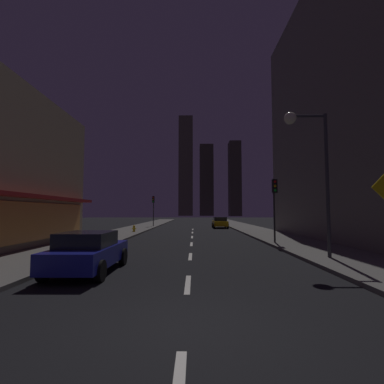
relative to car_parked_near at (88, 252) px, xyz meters
The scene contains 14 objects.
ground_plane 27.46m from the car_parked_near, 82.46° to the left, with size 78.00×136.00×0.10m, color black.
sidewalk_right 29.21m from the car_parked_near, 68.72° to the left, with size 4.00×76.00×0.15m, color #605E59.
sidewalk_left 27.43m from the car_parked_near, 97.12° to the left, with size 4.00×76.00×0.15m, color #605E59.
lane_marking_center 9.55m from the car_parked_near, 67.78° to the left, with size 0.16×33.40×0.01m.
building_apartment_right 23.20m from the car_parked_near, 31.77° to the left, with size 11.00×20.00×19.92m, color slate.
skyscraper_distant_tall 142.32m from the car_parked_near, 90.32° to the left, with size 7.48×6.67×53.15m, color brown.
skyscraper_distant_mid 140.76m from the car_parked_near, 85.81° to the left, with size 7.08×8.22×37.48m, color #423E31.
skyscraper_distant_short 132.02m from the car_parked_near, 79.57° to the left, with size 5.61×8.28×36.55m, color #3F3C2F.
car_parked_near is the anchor object (origin of this frame).
car_parked_far 28.55m from the car_parked_near, 75.39° to the left, with size 1.98×4.24×1.45m.
fire_hydrant_far_left 18.59m from the car_parked_near, 97.11° to the left, with size 0.42×0.30×0.65m.
traffic_light_near_right 12.69m from the car_parked_near, 43.05° to the left, with size 0.32×0.48×4.20m.
traffic_light_far_left 29.18m from the car_parked_near, 93.75° to the left, with size 0.32×0.48×4.20m.
street_lamp_right 10.29m from the car_parked_near, 15.78° to the left, with size 1.96×0.56×6.58m.
Camera 1 is at (0.20, -5.44, 2.17)m, focal length 26.51 mm.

